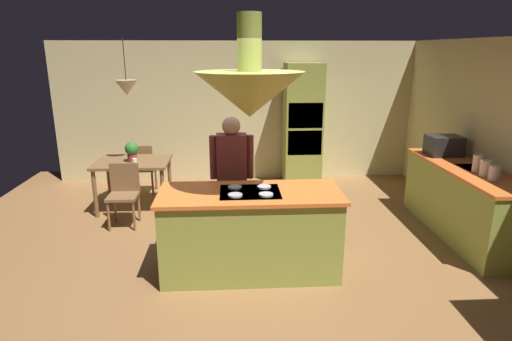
{
  "coord_description": "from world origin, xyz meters",
  "views": [
    {
      "loc": [
        -0.2,
        -4.48,
        2.39
      ],
      "look_at": [
        0.1,
        0.4,
        1.0
      ],
      "focal_mm": 29.79,
      "sensor_mm": 36.0,
      "label": 1
    }
  ],
  "objects_px": {
    "person_at_island": "(232,174)",
    "chair_by_back_wall": "(142,166)",
    "chair_facing_island": "(124,190)",
    "canister_tea": "(477,163)",
    "dining_table": "(133,167)",
    "kitchen_island": "(250,232)",
    "canister_sugar": "(486,168)",
    "canister_flour": "(495,173)",
    "oven_tower": "(302,125)",
    "microwave_on_counter": "(444,146)",
    "potted_plant_on_table": "(132,151)",
    "cup_on_table": "(135,161)"
  },
  "relations": [
    {
      "from": "chair_facing_island",
      "to": "microwave_on_counter",
      "type": "height_order",
      "value": "microwave_on_counter"
    },
    {
      "from": "oven_tower",
      "to": "chair_facing_island",
      "type": "xyz_separation_m",
      "value": [
        -2.8,
        -1.8,
        -0.58
      ]
    },
    {
      "from": "canister_sugar",
      "to": "person_at_island",
      "type": "bearing_deg",
      "value": 175.23
    },
    {
      "from": "person_at_island",
      "to": "chair_by_back_wall",
      "type": "height_order",
      "value": "person_at_island"
    },
    {
      "from": "kitchen_island",
      "to": "oven_tower",
      "type": "distance_m",
      "value": 3.48
    },
    {
      "from": "chair_facing_island",
      "to": "canister_tea",
      "type": "distance_m",
      "value": 4.65
    },
    {
      "from": "person_at_island",
      "to": "microwave_on_counter",
      "type": "relative_size",
      "value": 3.56
    },
    {
      "from": "canister_flour",
      "to": "canister_sugar",
      "type": "distance_m",
      "value": 0.18
    },
    {
      "from": "oven_tower",
      "to": "person_at_island",
      "type": "height_order",
      "value": "oven_tower"
    },
    {
      "from": "oven_tower",
      "to": "potted_plant_on_table",
      "type": "distance_m",
      "value": 3.04
    },
    {
      "from": "oven_tower",
      "to": "person_at_island",
      "type": "xyz_separation_m",
      "value": [
        -1.29,
        -2.56,
        -0.15
      ]
    },
    {
      "from": "person_at_island",
      "to": "chair_by_back_wall",
      "type": "xyz_separation_m",
      "value": [
        -1.51,
        2.07,
        -0.43
      ]
    },
    {
      "from": "kitchen_island",
      "to": "cup_on_table",
      "type": "distance_m",
      "value": 2.51
    },
    {
      "from": "dining_table",
      "to": "cup_on_table",
      "type": "xyz_separation_m",
      "value": [
        0.08,
        -0.22,
        0.15
      ]
    },
    {
      "from": "person_at_island",
      "to": "microwave_on_counter",
      "type": "distance_m",
      "value": 3.13
    },
    {
      "from": "oven_tower",
      "to": "canister_flour",
      "type": "xyz_separation_m",
      "value": [
        1.74,
        -3.0,
        -0.06
      ]
    },
    {
      "from": "dining_table",
      "to": "canister_sugar",
      "type": "relative_size",
      "value": 5.82
    },
    {
      "from": "chair_by_back_wall",
      "to": "canister_sugar",
      "type": "xyz_separation_m",
      "value": [
        4.54,
        -2.33,
        0.53
      ]
    },
    {
      "from": "oven_tower",
      "to": "canister_tea",
      "type": "xyz_separation_m",
      "value": [
        1.74,
        -2.64,
        -0.05
      ]
    },
    {
      "from": "kitchen_island",
      "to": "dining_table",
      "type": "height_order",
      "value": "kitchen_island"
    },
    {
      "from": "potted_plant_on_table",
      "to": "cup_on_table",
      "type": "distance_m",
      "value": 0.22
    },
    {
      "from": "oven_tower",
      "to": "canister_flour",
      "type": "bearing_deg",
      "value": -59.84
    },
    {
      "from": "chair_facing_island",
      "to": "canister_sugar",
      "type": "distance_m",
      "value": 4.68
    },
    {
      "from": "person_at_island",
      "to": "chair_facing_island",
      "type": "height_order",
      "value": "person_at_island"
    },
    {
      "from": "kitchen_island",
      "to": "potted_plant_on_table",
      "type": "height_order",
      "value": "potted_plant_on_table"
    },
    {
      "from": "potted_plant_on_table",
      "to": "microwave_on_counter",
      "type": "xyz_separation_m",
      "value": [
        4.53,
        -0.59,
        0.15
      ]
    },
    {
      "from": "canister_tea",
      "to": "canister_sugar",
      "type": "bearing_deg",
      "value": -90.0
    },
    {
      "from": "oven_tower",
      "to": "chair_facing_island",
      "type": "height_order",
      "value": "oven_tower"
    },
    {
      "from": "chair_by_back_wall",
      "to": "microwave_on_counter",
      "type": "distance_m",
      "value": 4.75
    },
    {
      "from": "chair_facing_island",
      "to": "potted_plant_on_table",
      "type": "bearing_deg",
      "value": 89.01
    },
    {
      "from": "chair_by_back_wall",
      "to": "canister_tea",
      "type": "relative_size",
      "value": 4.19
    },
    {
      "from": "kitchen_island",
      "to": "dining_table",
      "type": "relative_size",
      "value": 1.77
    },
    {
      "from": "canister_flour",
      "to": "kitchen_island",
      "type": "bearing_deg",
      "value": -175.0
    },
    {
      "from": "kitchen_island",
      "to": "canister_tea",
      "type": "xyz_separation_m",
      "value": [
        2.84,
        0.61,
        0.57
      ]
    },
    {
      "from": "kitchen_island",
      "to": "oven_tower",
      "type": "height_order",
      "value": "oven_tower"
    },
    {
      "from": "kitchen_island",
      "to": "oven_tower",
      "type": "xyz_separation_m",
      "value": [
        1.1,
        3.24,
        0.61
      ]
    },
    {
      "from": "person_at_island",
      "to": "chair_by_back_wall",
      "type": "relative_size",
      "value": 1.88
    },
    {
      "from": "person_at_island",
      "to": "canister_tea",
      "type": "bearing_deg",
      "value": -1.37
    },
    {
      "from": "dining_table",
      "to": "chair_facing_island",
      "type": "relative_size",
      "value": 1.27
    },
    {
      "from": "dining_table",
      "to": "canister_sugar",
      "type": "height_order",
      "value": "canister_sugar"
    },
    {
      "from": "kitchen_island",
      "to": "canister_flour",
      "type": "distance_m",
      "value": 2.9
    },
    {
      "from": "kitchen_island",
      "to": "person_at_island",
      "type": "relative_size",
      "value": 1.19
    },
    {
      "from": "kitchen_island",
      "to": "canister_sugar",
      "type": "relative_size",
      "value": 10.31
    },
    {
      "from": "canister_flour",
      "to": "potted_plant_on_table",
      "type": "bearing_deg",
      "value": 158.25
    },
    {
      "from": "kitchen_island",
      "to": "dining_table",
      "type": "bearing_deg",
      "value": 128.99
    },
    {
      "from": "chair_facing_island",
      "to": "chair_by_back_wall",
      "type": "xyz_separation_m",
      "value": [
        0.0,
        1.31,
        0.0
      ]
    },
    {
      "from": "chair_by_back_wall",
      "to": "canister_flour",
      "type": "xyz_separation_m",
      "value": [
        4.54,
        -2.51,
        0.52
      ]
    },
    {
      "from": "cup_on_table",
      "to": "microwave_on_counter",
      "type": "distance_m",
      "value": 4.49
    },
    {
      "from": "canister_sugar",
      "to": "microwave_on_counter",
      "type": "height_order",
      "value": "microwave_on_counter"
    },
    {
      "from": "potted_plant_on_table",
      "to": "microwave_on_counter",
      "type": "relative_size",
      "value": 0.65
    }
  ]
}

